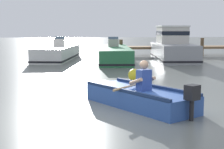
{
  "coord_description": "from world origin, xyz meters",
  "views": [
    {
      "loc": [
        -0.47,
        -7.56,
        1.99
      ],
      "look_at": [
        0.51,
        2.74,
        0.55
      ],
      "focal_mm": 54.62,
      "sensor_mm": 36.0,
      "label": 1
    }
  ],
  "objects_px": {
    "moored_boat_grey": "(173,47)",
    "mooring_buoy": "(134,75)",
    "moored_boat_white": "(57,53)",
    "moored_boat_green": "(114,54)",
    "rowboat_with_person": "(138,96)"
  },
  "relations": [
    {
      "from": "moored_boat_grey",
      "to": "mooring_buoy",
      "type": "distance_m",
      "value": 8.85
    },
    {
      "from": "moored_boat_white",
      "to": "mooring_buoy",
      "type": "relative_size",
      "value": 13.19
    },
    {
      "from": "moored_boat_green",
      "to": "moored_boat_grey",
      "type": "xyz_separation_m",
      "value": [
        3.67,
        0.44,
        0.39
      ]
    },
    {
      "from": "rowboat_with_person",
      "to": "moored_boat_green",
      "type": "height_order",
      "value": "moored_boat_green"
    },
    {
      "from": "mooring_buoy",
      "to": "moored_boat_grey",
      "type": "bearing_deg",
      "value": 65.54
    },
    {
      "from": "rowboat_with_person",
      "to": "mooring_buoy",
      "type": "distance_m",
      "value": 3.98
    },
    {
      "from": "rowboat_with_person",
      "to": "moored_boat_green",
      "type": "xyz_separation_m",
      "value": [
        0.54,
        11.54,
        0.14
      ]
    },
    {
      "from": "rowboat_with_person",
      "to": "moored_boat_green",
      "type": "bearing_deg",
      "value": 87.32
    },
    {
      "from": "moored_boat_green",
      "to": "rowboat_with_person",
      "type": "bearing_deg",
      "value": -92.68
    },
    {
      "from": "moored_boat_grey",
      "to": "moored_boat_green",
      "type": "bearing_deg",
      "value": -173.11
    },
    {
      "from": "rowboat_with_person",
      "to": "moored_boat_white",
      "type": "distance_m",
      "value": 13.15
    },
    {
      "from": "moored_boat_white",
      "to": "mooring_buoy",
      "type": "height_order",
      "value": "moored_boat_white"
    },
    {
      "from": "moored_boat_grey",
      "to": "moored_boat_white",
      "type": "bearing_deg",
      "value": 173.06
    },
    {
      "from": "rowboat_with_person",
      "to": "mooring_buoy",
      "type": "relative_size",
      "value": 7.22
    },
    {
      "from": "rowboat_with_person",
      "to": "moored_boat_white",
      "type": "height_order",
      "value": "moored_boat_white"
    }
  ]
}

